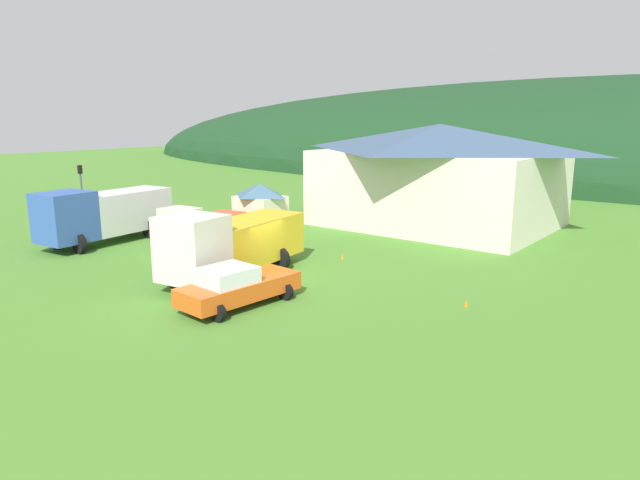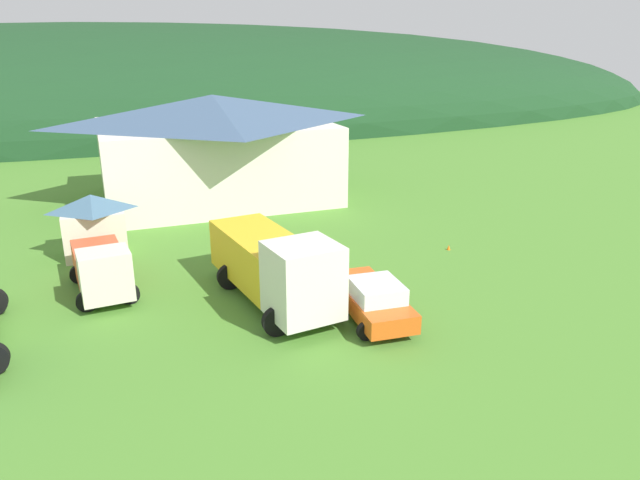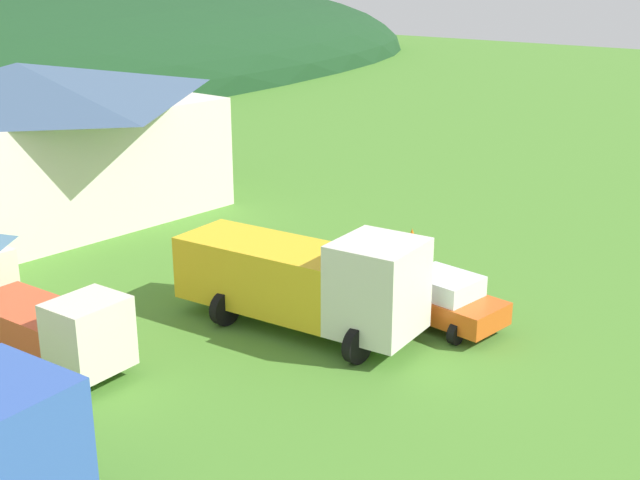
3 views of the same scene
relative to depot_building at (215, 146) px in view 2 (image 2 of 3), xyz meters
The scene contains 9 objects.
ground_plane 16.82m from the depot_building, 90.11° to the right, with size 200.00×200.00×0.00m, color #4C842D.
forested_hill_backdrop 48.16m from the depot_building, 90.04° to the left, with size 172.97×60.00×24.68m, color #193D1E.
depot_building is the anchor object (origin of this frame).
play_shed_cream 12.18m from the depot_building, 130.95° to the right, with size 3.10×2.51×3.08m.
light_truck_cream 16.34m from the depot_building, 118.49° to the right, with size 2.71×5.38×2.36m.
heavy_rig_striped 17.95m from the depot_building, 94.10° to the right, with size 3.86×8.15×3.29m.
service_pickup_orange 20.55m from the depot_building, 85.06° to the right, with size 2.55×5.12×1.66m.
traffic_cone_near_pickup 12.20m from the depot_building, 87.22° to the right, with size 0.36×0.36×0.61m, color orange.
traffic_cone_mid_row 17.51m from the depot_building, 59.14° to the right, with size 0.36×0.36×0.52m, color orange.
Camera 2 is at (-7.35, -22.18, 10.12)m, focal length 33.02 mm.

